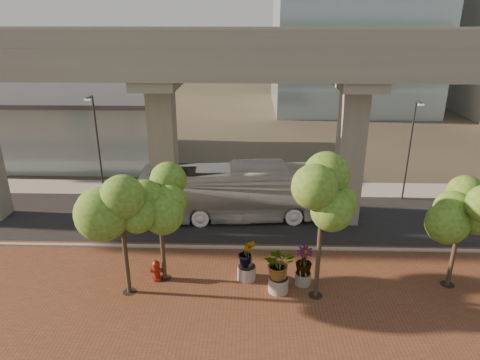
{
  "coord_description": "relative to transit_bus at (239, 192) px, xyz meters",
  "views": [
    {
      "loc": [
        -0.29,
        -24.37,
        13.03
      ],
      "look_at": [
        -1.01,
        0.5,
        3.47
      ],
      "focal_mm": 32.0,
      "sensor_mm": 36.0,
      "label": 1
    }
  ],
  "objects": [
    {
      "name": "planter_right",
      "position": [
        3.53,
        -7.85,
        -0.53
      ],
      "size": [
        1.99,
        1.99,
        2.12
      ],
      "color": "#9D968E",
      "rests_on": "ground"
    },
    {
      "name": "streetlamp_west",
      "position": [
        -10.47,
        3.09,
        2.68
      ],
      "size": [
        0.39,
        1.13,
        7.8
      ],
      "color": "#2C2C31",
      "rests_on": "ground"
    },
    {
      "name": "planter_front",
      "position": [
        2.23,
        -8.52,
        -0.33
      ],
      "size": [
        2.24,
        2.24,
        2.46
      ],
      "color": "gray",
      "rests_on": "ground"
    },
    {
      "name": "street_tree_far_east",
      "position": [
        11.0,
        -7.71,
        2.31
      ],
      "size": [
        3.69,
        3.69,
        5.83
      ],
      "color": "#433726",
      "rests_on": "ground"
    },
    {
      "name": "station_pavilion",
      "position": [
        -18.88,
        13.68,
        1.34
      ],
      "size": [
        23.0,
        13.0,
        6.3
      ],
      "color": "#A1B6B8",
      "rests_on": "ground"
    },
    {
      "name": "curb_strip",
      "position": [
        1.12,
        -4.32,
        -1.8
      ],
      "size": [
        70.0,
        0.25,
        0.16
      ],
      "primitive_type": "cube",
      "color": "#A19F96",
      "rests_on": "ground"
    },
    {
      "name": "far_sidewalk",
      "position": [
        1.12,
        5.18,
        -1.85
      ],
      "size": [
        90.0,
        3.0,
        0.06
      ],
      "primitive_type": "cube",
      "color": "#A19F96",
      "rests_on": "ground"
    },
    {
      "name": "transit_bus",
      "position": [
        0.0,
        0.0,
        0.0
      ],
      "size": [
        13.67,
        4.07,
        3.76
      ],
      "primitive_type": "imported",
      "rotation": [
        0.0,
        0.0,
        1.64
      ],
      "color": "silver",
      "rests_on": "ground"
    },
    {
      "name": "streetlamp_east",
      "position": [
        12.28,
        3.35,
        2.52
      ],
      "size": [
        0.37,
        1.09,
        7.53
      ],
      "color": "#2E2D33",
      "rests_on": "ground"
    },
    {
      "name": "ground",
      "position": [
        1.12,
        -2.32,
        -1.88
      ],
      "size": [
        160.0,
        160.0,
        0.0
      ],
      "primitive_type": "plane",
      "color": "#383429",
      "rests_on": "ground"
    },
    {
      "name": "street_tree_near_west",
      "position": [
        -3.71,
        -7.56,
        2.75
      ],
      "size": [
        3.71,
        3.71,
        6.28
      ],
      "color": "#433726",
      "rests_on": "ground"
    },
    {
      "name": "brick_plaza",
      "position": [
        1.12,
        -10.32,
        -1.85
      ],
      "size": [
        70.0,
        13.0,
        0.06
      ],
      "primitive_type": "cube",
      "color": "brown",
      "rests_on": "ground"
    },
    {
      "name": "street_tree_far_west",
      "position": [
        -5.25,
        -8.81,
        2.84
      ],
      "size": [
        3.85,
        3.85,
        6.44
      ],
      "color": "#433726",
      "rests_on": "ground"
    },
    {
      "name": "street_tree_near_east",
      "position": [
        4.06,
        -8.85,
        3.44
      ],
      "size": [
        3.56,
        3.56,
        6.91
      ],
      "color": "#433726",
      "rests_on": "ground"
    },
    {
      "name": "planter_left",
      "position": [
        0.62,
        -7.48,
        -0.39
      ],
      "size": [
        2.14,
        2.14,
        2.36
      ],
      "color": "#AEA99D",
      "rests_on": "ground"
    },
    {
      "name": "asphalt_road",
      "position": [
        1.12,
        -0.32,
        -1.86
      ],
      "size": [
        90.0,
        8.0,
        0.04
      ],
      "primitive_type": "cube",
      "color": "black",
      "rests_on": "ground"
    },
    {
      "name": "fire_hydrant",
      "position": [
        -4.1,
        -7.69,
        -1.26
      ],
      "size": [
        0.59,
        0.53,
        1.17
      ],
      "color": "maroon",
      "rests_on": "ground"
    },
    {
      "name": "transit_viaduct",
      "position": [
        1.12,
        -0.32,
        5.41
      ],
      "size": [
        72.0,
        5.6,
        12.4
      ],
      "color": "gray",
      "rests_on": "ground"
    }
  ]
}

